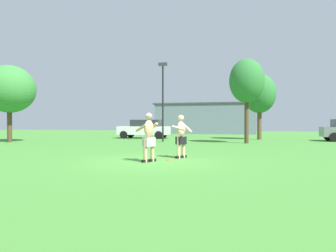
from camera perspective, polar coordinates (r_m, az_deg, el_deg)
ground_plane at (r=10.42m, az=-3.08°, el=-6.65°), size 80.00×80.00×0.00m
player_with_cap at (r=10.19m, az=-3.64°, el=-1.70°), size 0.75×0.81×1.66m
player_in_black at (r=11.30m, az=2.49°, el=-1.80°), size 0.75×0.73×1.61m
frisbee at (r=10.75m, az=0.23°, el=-6.36°), size 0.25×0.25×0.03m
car_white_near_post at (r=26.01m, az=-4.42°, el=-0.49°), size 4.37×2.16×1.58m
lamp_post at (r=21.34m, az=-0.97°, el=6.21°), size 0.60×0.24×5.53m
outbuilding_behind_lot at (r=38.17m, az=7.19°, el=1.40°), size 12.30×5.75×3.71m
tree_left_field at (r=25.07m, az=16.83°, el=5.79°), size 2.53×2.53×5.18m
tree_right_field at (r=23.41m, az=-27.66°, el=6.14°), size 3.43×3.43×5.24m
tree_behind_players at (r=20.27m, az=14.57°, el=8.13°), size 2.21×2.21×5.43m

